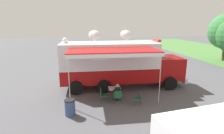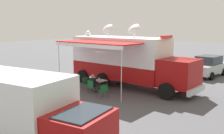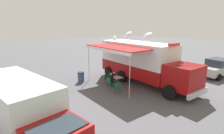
{
  "view_description": "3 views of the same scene",
  "coord_description": "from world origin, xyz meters",
  "px_view_note": "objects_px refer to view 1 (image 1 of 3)",
  "views": [
    {
      "loc": [
        13.54,
        -2.18,
        4.95
      ],
      "look_at": [
        -0.01,
        0.21,
        1.61
      ],
      "focal_mm": 29.4,
      "sensor_mm": 36.0,
      "label": 1
    },
    {
      "loc": [
        15.06,
        10.73,
        4.39
      ],
      "look_at": [
        0.34,
        -0.44,
        1.33
      ],
      "focal_mm": 41.23,
      "sensor_mm": 36.0,
      "label": 2
    },
    {
      "loc": [
        11.72,
        10.68,
        5.02
      ],
      "look_at": [
        2.19,
        -0.8,
        1.45
      ],
      "focal_mm": 28.58,
      "sensor_mm": 36.0,
      "label": 3
    }
  ],
  "objects_px": {
    "trash_bin": "(70,107)",
    "car_far_corner": "(78,60)",
    "folding_chair_spare_by_truck": "(139,97)",
    "seated_responder": "(117,93)",
    "water_bottle": "(116,87)",
    "folding_chair_beside_table": "(103,94)",
    "command_truck": "(119,63)",
    "folding_chair_at_table": "(118,96)",
    "folding_table": "(115,89)",
    "car_behind_truck": "(134,58)"
  },
  "relations": [
    {
      "from": "car_far_corner",
      "to": "water_bottle",
      "type": "bearing_deg",
      "value": 15.3
    },
    {
      "from": "water_bottle",
      "to": "folding_chair_spare_by_truck",
      "type": "height_order",
      "value": "water_bottle"
    },
    {
      "from": "trash_bin",
      "to": "folding_chair_at_table",
      "type": "bearing_deg",
      "value": 109.72
    },
    {
      "from": "water_bottle",
      "to": "folding_chair_beside_table",
      "type": "distance_m",
      "value": 1.0
    },
    {
      "from": "folding_chair_beside_table",
      "to": "folding_chair_spare_by_truck",
      "type": "height_order",
      "value": "same"
    },
    {
      "from": "folding_chair_spare_by_truck",
      "to": "car_behind_truck",
      "type": "relative_size",
      "value": 0.2
    },
    {
      "from": "seated_responder",
      "to": "car_behind_truck",
      "type": "bearing_deg",
      "value": 157.66
    },
    {
      "from": "seated_responder",
      "to": "car_far_corner",
      "type": "distance_m",
      "value": 9.93
    },
    {
      "from": "folding_chair_beside_table",
      "to": "car_behind_truck",
      "type": "height_order",
      "value": "car_behind_truck"
    },
    {
      "from": "folding_chair_beside_table",
      "to": "trash_bin",
      "type": "distance_m",
      "value": 2.48
    },
    {
      "from": "folding_table",
      "to": "seated_responder",
      "type": "distance_m",
      "value": 0.61
    },
    {
      "from": "car_behind_truck",
      "to": "folding_table",
      "type": "bearing_deg",
      "value": -23.87
    },
    {
      "from": "folding_chair_spare_by_truck",
      "to": "seated_responder",
      "type": "bearing_deg",
      "value": -115.23
    },
    {
      "from": "folding_table",
      "to": "car_behind_truck",
      "type": "xyz_separation_m",
      "value": [
        -9.47,
        4.19,
        0.21
      ]
    },
    {
      "from": "seated_responder",
      "to": "command_truck",
      "type": "bearing_deg",
      "value": 165.84
    },
    {
      "from": "folding_chair_at_table",
      "to": "car_far_corner",
      "type": "distance_m",
      "value": 10.11
    },
    {
      "from": "water_bottle",
      "to": "car_far_corner",
      "type": "relative_size",
      "value": 0.05
    },
    {
      "from": "folding_table",
      "to": "car_behind_truck",
      "type": "height_order",
      "value": "car_behind_truck"
    },
    {
      "from": "command_truck",
      "to": "car_far_corner",
      "type": "distance_m",
      "value": 7.56
    },
    {
      "from": "water_bottle",
      "to": "folding_table",
      "type": "bearing_deg",
      "value": -150.05
    },
    {
      "from": "trash_bin",
      "to": "car_far_corner",
      "type": "bearing_deg",
      "value": 177.87
    },
    {
      "from": "folding_table",
      "to": "car_behind_truck",
      "type": "distance_m",
      "value": 10.35
    },
    {
      "from": "command_truck",
      "to": "car_behind_truck",
      "type": "relative_size",
      "value": 2.19
    },
    {
      "from": "water_bottle",
      "to": "car_far_corner",
      "type": "height_order",
      "value": "car_far_corner"
    },
    {
      "from": "trash_bin",
      "to": "car_behind_truck",
      "type": "relative_size",
      "value": 0.21
    },
    {
      "from": "folding_chair_at_table",
      "to": "car_far_corner",
      "type": "bearing_deg",
      "value": -165.9
    },
    {
      "from": "command_truck",
      "to": "folding_chair_spare_by_truck",
      "type": "distance_m",
      "value": 3.76
    },
    {
      "from": "folding_chair_spare_by_truck",
      "to": "seated_responder",
      "type": "relative_size",
      "value": 0.7
    },
    {
      "from": "folding_table",
      "to": "folding_chair_beside_table",
      "type": "bearing_deg",
      "value": -69.18
    },
    {
      "from": "seated_responder",
      "to": "car_far_corner",
      "type": "xyz_separation_m",
      "value": [
        -9.61,
        -2.47,
        0.23
      ]
    },
    {
      "from": "trash_bin",
      "to": "command_truck",
      "type": "bearing_deg",
      "value": 138.49
    },
    {
      "from": "folding_chair_beside_table",
      "to": "car_far_corner",
      "type": "xyz_separation_m",
      "value": [
        -9.32,
        -1.57,
        0.37
      ]
    },
    {
      "from": "folding_chair_at_table",
      "to": "folding_chair_beside_table",
      "type": "height_order",
      "value": "same"
    },
    {
      "from": "car_far_corner",
      "to": "folding_chair_spare_by_truck",
      "type": "bearing_deg",
      "value": 20.08
    },
    {
      "from": "car_far_corner",
      "to": "folding_chair_beside_table",
      "type": "bearing_deg",
      "value": 9.58
    },
    {
      "from": "folding_table",
      "to": "folding_chair_at_table",
      "type": "height_order",
      "value": "folding_chair_at_table"
    },
    {
      "from": "folding_chair_beside_table",
      "to": "water_bottle",
      "type": "bearing_deg",
      "value": 101.58
    },
    {
      "from": "command_truck",
      "to": "car_far_corner",
      "type": "height_order",
      "value": "command_truck"
    },
    {
      "from": "folding_chair_beside_table",
      "to": "seated_responder",
      "type": "xyz_separation_m",
      "value": [
        0.29,
        0.9,
        0.14
      ]
    },
    {
      "from": "folding_table",
      "to": "trash_bin",
      "type": "distance_m",
      "value": 3.37
    },
    {
      "from": "folding_chair_spare_by_truck",
      "to": "car_behind_truck",
      "type": "distance_m",
      "value": 11.06
    },
    {
      "from": "folding_chair_beside_table",
      "to": "seated_responder",
      "type": "relative_size",
      "value": 0.7
    },
    {
      "from": "folding_table",
      "to": "trash_bin",
      "type": "bearing_deg",
      "value": -57.12
    },
    {
      "from": "trash_bin",
      "to": "car_behind_truck",
      "type": "bearing_deg",
      "value": 148.16
    },
    {
      "from": "water_bottle",
      "to": "seated_responder",
      "type": "height_order",
      "value": "seated_responder"
    },
    {
      "from": "folding_chair_beside_table",
      "to": "car_behind_truck",
      "type": "bearing_deg",
      "value": 152.77
    },
    {
      "from": "folding_chair_at_table",
      "to": "folding_chair_beside_table",
      "type": "relative_size",
      "value": 1.0
    },
    {
      "from": "folding_table",
      "to": "folding_chair_spare_by_truck",
      "type": "height_order",
      "value": "folding_chair_spare_by_truck"
    },
    {
      "from": "folding_chair_beside_table",
      "to": "trash_bin",
      "type": "height_order",
      "value": "trash_bin"
    },
    {
      "from": "folding_table",
      "to": "car_far_corner",
      "type": "height_order",
      "value": "car_far_corner"
    }
  ]
}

